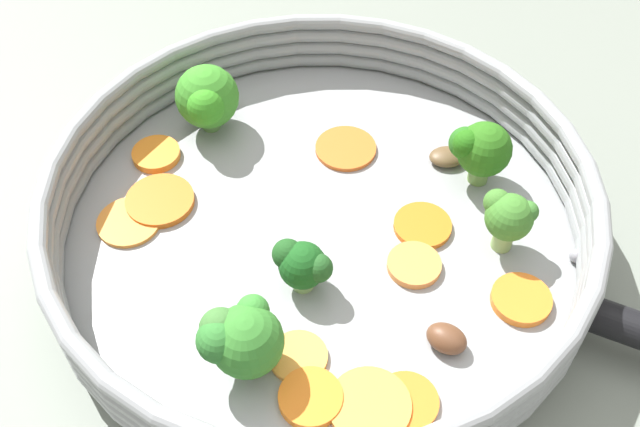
# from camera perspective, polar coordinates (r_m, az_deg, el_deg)

# --- Properties ---
(ground_plane) EXTENTS (4.00, 4.00, 0.00)m
(ground_plane) POSITION_cam_1_polar(r_m,az_deg,el_deg) (0.51, 0.00, -2.30)
(ground_plane) COLOR slate
(skillet) EXTENTS (0.34, 0.34, 0.02)m
(skillet) POSITION_cam_1_polar(r_m,az_deg,el_deg) (0.50, 0.00, -1.71)
(skillet) COLOR #939699
(skillet) RESTS_ON ground_plane
(skillet_rim_wall) EXTENTS (0.35, 0.35, 0.05)m
(skillet_rim_wall) POSITION_cam_1_polar(r_m,az_deg,el_deg) (0.48, 0.00, 0.64)
(skillet_rim_wall) COLOR gray
(skillet_rim_wall) RESTS_ON skillet
(skillet_rivet_left) EXTENTS (0.01, 0.01, 0.01)m
(skillet_rivet_left) POSITION_cam_1_polar(r_m,az_deg,el_deg) (0.45, 16.61, -11.28)
(skillet_rivet_left) COLOR #969599
(skillet_rivet_left) RESTS_ON skillet
(skillet_rivet_right) EXTENTS (0.01, 0.01, 0.01)m
(skillet_rivet_right) POSITION_cam_1_polar(r_m,az_deg,el_deg) (0.50, 18.94, -3.08)
(skillet_rivet_right) COLOR #92929C
(skillet_rivet_right) RESTS_ON skillet
(carrot_slice_0) EXTENTS (0.04, 0.04, 0.00)m
(carrot_slice_0) POSITION_cam_1_polar(r_m,az_deg,el_deg) (0.43, 6.62, -14.04)
(carrot_slice_0) COLOR orange
(carrot_slice_0) RESTS_ON skillet
(carrot_slice_1) EXTENTS (0.04, 0.04, 0.00)m
(carrot_slice_1) POSITION_cam_1_polar(r_m,az_deg,el_deg) (0.44, -1.65, -10.86)
(carrot_slice_1) COLOR #F09C3E
(carrot_slice_1) RESTS_ON skillet
(carrot_slice_2) EXTENTS (0.06, 0.06, 0.00)m
(carrot_slice_2) POSITION_cam_1_polar(r_m,az_deg,el_deg) (0.51, -14.37, -0.63)
(carrot_slice_2) COLOR orange
(carrot_slice_2) RESTS_ON skillet
(carrot_slice_3) EXTENTS (0.06, 0.06, 0.00)m
(carrot_slice_3) POSITION_cam_1_polar(r_m,az_deg,el_deg) (0.54, 1.98, 4.98)
(carrot_slice_3) COLOR orange
(carrot_slice_3) RESTS_ON skillet
(carrot_slice_4) EXTENTS (0.05, 0.05, 0.00)m
(carrot_slice_4) POSITION_cam_1_polar(r_m,az_deg,el_deg) (0.50, 7.82, -0.92)
(carrot_slice_4) COLOR orange
(carrot_slice_4) RESTS_ON skillet
(carrot_slice_5) EXTENTS (0.06, 0.06, 0.00)m
(carrot_slice_5) POSITION_cam_1_polar(r_m,az_deg,el_deg) (0.42, 3.79, -14.43)
(carrot_slice_5) COLOR #F4993B
(carrot_slice_5) RESTS_ON skillet
(carrot_slice_6) EXTENTS (0.05, 0.05, 0.01)m
(carrot_slice_6) POSITION_cam_1_polar(r_m,az_deg,el_deg) (0.55, -12.37, 4.45)
(carrot_slice_6) COLOR orange
(carrot_slice_6) RESTS_ON skillet
(carrot_slice_7) EXTENTS (0.05, 0.05, 0.01)m
(carrot_slice_7) POSITION_cam_1_polar(r_m,az_deg,el_deg) (0.43, -0.73, -13.87)
(carrot_slice_7) COLOR orange
(carrot_slice_7) RESTS_ON skillet
(carrot_slice_8) EXTENTS (0.04, 0.04, 0.01)m
(carrot_slice_8) POSITION_cam_1_polar(r_m,az_deg,el_deg) (0.48, 7.18, -3.90)
(carrot_slice_8) COLOR #F5893F
(carrot_slice_8) RESTS_ON skillet
(carrot_slice_9) EXTENTS (0.06, 0.06, 0.00)m
(carrot_slice_9) POSITION_cam_1_polar(r_m,az_deg,el_deg) (0.52, -12.10, 0.96)
(carrot_slice_9) COLOR orange
(carrot_slice_9) RESTS_ON skillet
(carrot_slice_10) EXTENTS (0.05, 0.05, 0.01)m
(carrot_slice_10) POSITION_cam_1_polar(r_m,az_deg,el_deg) (0.47, 15.07, -6.34)
(carrot_slice_10) COLOR orange
(carrot_slice_10) RESTS_ON skillet
(broccoli_floret_0) EXTENTS (0.05, 0.04, 0.05)m
(broccoli_floret_0) POSITION_cam_1_polar(r_m,az_deg,el_deg) (0.41, -6.11, -9.44)
(broccoli_floret_0) COLOR #6B9553
(broccoli_floret_0) RESTS_ON skillet
(broccoli_floret_1) EXTENTS (0.04, 0.04, 0.05)m
(broccoli_floret_1) POSITION_cam_1_polar(r_m,az_deg,el_deg) (0.51, 11.99, 4.84)
(broccoli_floret_1) COLOR olive
(broccoli_floret_1) RESTS_ON skillet
(broccoli_floret_2) EXTENTS (0.05, 0.05, 0.05)m
(broccoli_floret_2) POSITION_cam_1_polar(r_m,az_deg,el_deg) (0.54, -8.64, 8.60)
(broccoli_floret_2) COLOR #5C8F48
(broccoli_floret_2) RESTS_ON skillet
(broccoli_floret_3) EXTENTS (0.03, 0.04, 0.04)m
(broccoli_floret_3) POSITION_cam_1_polar(r_m,az_deg,el_deg) (0.45, -1.37, -3.92)
(broccoli_floret_3) COLOR #87AC65
(broccoli_floret_3) RESTS_ON skillet
(broccoli_floret_4) EXTENTS (0.03, 0.03, 0.04)m
(broccoli_floret_4) POSITION_cam_1_polar(r_m,az_deg,el_deg) (0.48, 14.15, -0.24)
(broccoli_floret_4) COLOR #8EB161
(broccoli_floret_4) RESTS_ON skillet
(mushroom_piece_0) EXTENTS (0.03, 0.03, 0.01)m
(mushroom_piece_0) POSITION_cam_1_polar(r_m,az_deg,el_deg) (0.45, 10.02, -9.05)
(mushroom_piece_0) COLOR brown
(mushroom_piece_0) RESTS_ON skillet
(mushroom_piece_1) EXTENTS (0.03, 0.03, 0.01)m
(mushroom_piece_1) POSITION_cam_1_polar(r_m,az_deg,el_deg) (0.54, 9.68, 4.29)
(mushroom_piece_1) COLOR brown
(mushroom_piece_1) RESTS_ON skillet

